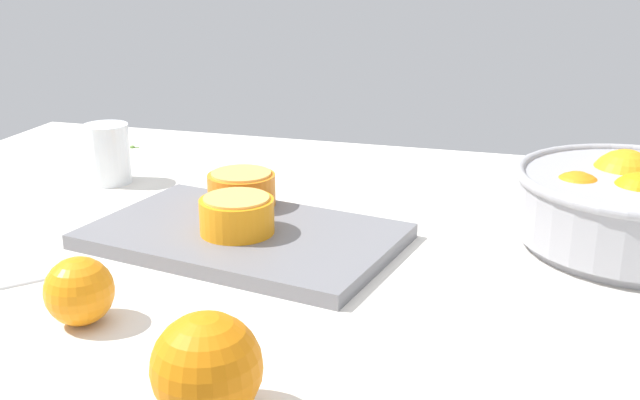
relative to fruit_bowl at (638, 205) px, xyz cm
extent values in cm
cube|color=silver|center=(-33.32, -7.93, -6.60)|extent=(144.56, 92.56, 3.00)
cylinder|color=#99999E|center=(0.05, -0.17, -4.50)|extent=(25.45, 25.45, 1.20)
cylinder|color=#99999E|center=(0.05, -0.17, -0.28)|extent=(27.67, 27.67, 7.24)
sphere|color=orange|center=(-1.48, 4.19, 1.20)|extent=(8.60, 8.60, 8.60)
sphere|color=orange|center=(-7.15, -2.17, 0.45)|extent=(7.30, 7.30, 7.30)
sphere|color=orange|center=(-0.45, -2.90, 1.17)|extent=(7.19, 7.19, 7.19)
cylinder|color=white|center=(-73.13, 5.48, -0.69)|extent=(6.64, 6.64, 8.83)
cylinder|color=#FEA03F|center=(-73.13, 5.48, -3.13)|extent=(5.85, 5.85, 3.95)
cube|color=slate|center=(-44.74, -11.95, -4.22)|extent=(39.33, 28.68, 1.77)
cylinder|color=orange|center=(-45.05, -13.08, -1.28)|extent=(8.77, 8.77, 4.10)
cylinder|color=#FCB556|center=(-45.05, -13.08, 0.92)|extent=(7.72, 7.72, 0.30)
cylinder|color=orange|center=(-48.26, -3.49, -1.29)|extent=(8.78, 8.78, 4.08)
cylinder|color=#F9B655|center=(-48.26, -3.49, 0.90)|extent=(7.72, 7.72, 0.30)
sphere|color=orange|center=(-52.03, -35.13, -1.82)|extent=(6.57, 6.57, 6.57)
sphere|color=orange|center=(-34.22, -45.88, -0.85)|extent=(8.50, 8.50, 8.50)
cylinder|color=silver|center=(-61.73, -28.17, -4.75)|extent=(8.01, 8.62, 0.70)
cylinder|color=#557E34|center=(-81.66, 23.88, -4.95)|extent=(5.79, 2.33, 0.30)
sphere|color=#557E34|center=(-83.37, 23.26, -4.80)|extent=(0.76, 0.76, 0.76)
sphere|color=#557E34|center=(-82.23, 23.67, -4.80)|extent=(0.74, 0.74, 0.74)
sphere|color=#557E34|center=(-81.10, 24.08, -4.80)|extent=(1.00, 1.00, 1.00)
sphere|color=#557E34|center=(-79.96, 24.49, -4.80)|extent=(0.92, 0.92, 0.92)
camera|label=1|loc=(-12.10, -92.02, 29.33)|focal=43.36mm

